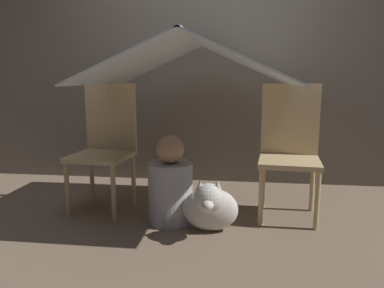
{
  "coord_description": "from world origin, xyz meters",
  "views": [
    {
      "loc": [
        0.35,
        -2.62,
        1.06
      ],
      "look_at": [
        0.0,
        0.14,
        0.55
      ],
      "focal_mm": 35.0,
      "sensor_mm": 36.0,
      "label": 1
    }
  ],
  "objects_px": {
    "dog": "(210,206)",
    "person_front": "(170,186)",
    "chair_left": "(105,142)",
    "chair_right": "(290,146)"
  },
  "relations": [
    {
      "from": "chair_left",
      "to": "dog",
      "type": "distance_m",
      "value": 1.05
    },
    {
      "from": "dog",
      "to": "person_front",
      "type": "bearing_deg",
      "value": 152.27
    },
    {
      "from": "person_front",
      "to": "chair_left",
      "type": "bearing_deg",
      "value": 154.18
    },
    {
      "from": "person_front",
      "to": "chair_right",
      "type": "bearing_deg",
      "value": 18.0
    },
    {
      "from": "chair_left",
      "to": "chair_right",
      "type": "bearing_deg",
      "value": 6.53
    },
    {
      "from": "chair_right",
      "to": "dog",
      "type": "relative_size",
      "value": 2.49
    },
    {
      "from": "chair_right",
      "to": "dog",
      "type": "height_order",
      "value": "chair_right"
    },
    {
      "from": "chair_left",
      "to": "dog",
      "type": "height_order",
      "value": "chair_left"
    },
    {
      "from": "chair_left",
      "to": "dog",
      "type": "relative_size",
      "value": 2.49
    },
    {
      "from": "chair_left",
      "to": "dog",
      "type": "bearing_deg",
      "value": -19.95
    }
  ]
}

